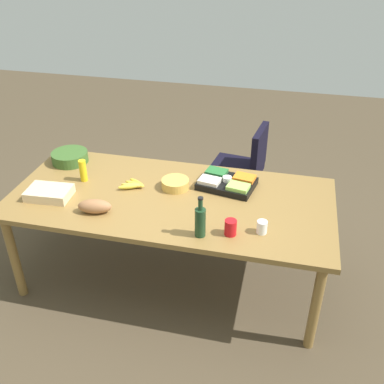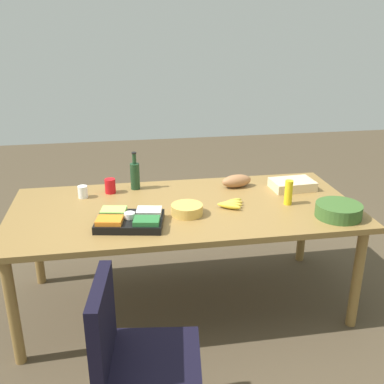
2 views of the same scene
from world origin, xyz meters
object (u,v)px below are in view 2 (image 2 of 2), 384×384
at_px(bread_loaf, 237,181).
at_px(mustard_bottle, 288,192).
at_px(wine_bottle, 135,175).
at_px(chip_bowl, 187,210).
at_px(veggie_tray, 130,220).
at_px(sheet_cake, 292,185).
at_px(red_solo_cup, 110,186).
at_px(office_chair, 142,380).
at_px(salad_bowl, 339,211).
at_px(conference_table, 184,215).
at_px(paper_cup, 83,192).
at_px(banana_bunch, 231,204).

xyz_separation_m(bread_loaf, mustard_bottle, (0.27, -0.40, 0.04)).
xyz_separation_m(bread_loaf, wine_bottle, (-0.78, 0.09, 0.06)).
distance_m(chip_bowl, veggie_tray, 0.40).
bearing_deg(sheet_cake, chip_bowl, -158.48).
xyz_separation_m(red_solo_cup, mustard_bottle, (1.24, -0.44, 0.03)).
xyz_separation_m(office_chair, veggie_tray, (0.00, 0.89, 0.46)).
bearing_deg(salad_bowl, chip_bowl, 168.11).
distance_m(conference_table, paper_cup, 0.77).
xyz_separation_m(bread_loaf, salad_bowl, (0.52, -0.67, -0.00)).
bearing_deg(red_solo_cup, paper_cup, -161.82).
bearing_deg(office_chair, sheet_cake, 46.78).
relative_size(mustard_bottle, veggie_tray, 0.38).
relative_size(chip_bowl, salad_bowl, 0.70).
relative_size(conference_table, bread_loaf, 10.06).
distance_m(banana_bunch, paper_cup, 1.09).
relative_size(conference_table, sheet_cake, 7.55).
bearing_deg(mustard_bottle, conference_table, 173.83).
relative_size(conference_table, red_solo_cup, 21.95).
xyz_separation_m(office_chair, chip_bowl, (0.39, 1.00, 0.46)).
xyz_separation_m(bread_loaf, veggie_tray, (-0.85, -0.57, -0.01)).
xyz_separation_m(office_chair, sheet_cake, (1.27, 1.35, 0.46)).
bearing_deg(mustard_bottle, paper_cup, 165.57).
height_order(salad_bowl, veggie_tray, salad_bowl).
bearing_deg(office_chair, paper_cup, 102.70).
relative_size(banana_bunch, wine_bottle, 0.70).
distance_m(office_chair, salad_bowl, 1.65).
bearing_deg(mustard_bottle, wine_bottle, 154.89).
distance_m(office_chair, paper_cup, 1.54).
relative_size(paper_cup, wine_bottle, 0.31).
bearing_deg(veggie_tray, conference_table, 32.46).
bearing_deg(paper_cup, banana_bunch, -19.15).
bearing_deg(bread_loaf, paper_cup, -178.59).
bearing_deg(paper_cup, conference_table, -22.40).
bearing_deg(bread_loaf, office_chair, -120.26).
bearing_deg(mustard_bottle, chip_bowl, -175.48).
height_order(office_chair, sheet_cake, office_chair).
relative_size(red_solo_cup, sheet_cake, 0.34).
height_order(conference_table, salad_bowl, salad_bowl).
bearing_deg(mustard_bottle, sheet_cake, 63.32).
xyz_separation_m(chip_bowl, veggie_tray, (-0.39, -0.11, 0.00)).
relative_size(veggie_tray, wine_bottle, 1.59).
bearing_deg(sheet_cake, red_solo_cup, 173.93).
xyz_separation_m(red_solo_cup, veggie_tray, (0.12, -0.60, -0.02)).
height_order(chip_bowl, mustard_bottle, mustard_bottle).
bearing_deg(wine_bottle, bread_loaf, -6.78).
distance_m(office_chair, red_solo_cup, 1.58).
relative_size(banana_bunch, mustard_bottle, 1.16).
bearing_deg(bread_loaf, chip_bowl, -135.44).
height_order(chip_bowl, red_solo_cup, red_solo_cup).
bearing_deg(sheet_cake, salad_bowl, -79.19).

